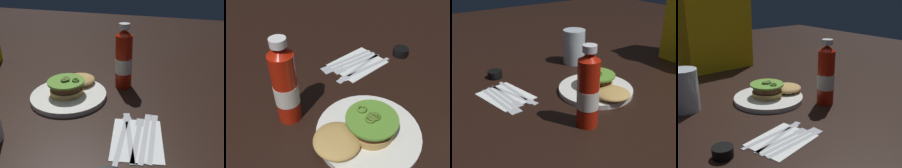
% 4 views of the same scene
% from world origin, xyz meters
% --- Properties ---
extents(ground_plane, '(3.00, 3.00, 0.00)m').
position_xyz_m(ground_plane, '(0.00, 0.00, 0.00)').
color(ground_plane, black).
extents(dinner_plate, '(0.24, 0.24, 0.02)m').
position_xyz_m(dinner_plate, '(0.05, -0.02, 0.01)').
color(dinner_plate, white).
rests_on(dinner_plate, ground_plane).
extents(burger_sandwich, '(0.19, 0.12, 0.05)m').
position_xyz_m(burger_sandwich, '(0.08, -0.02, 0.04)').
color(burger_sandwich, tan).
rests_on(burger_sandwich, dinner_plate).
extents(ketchup_bottle, '(0.06, 0.06, 0.22)m').
position_xyz_m(ketchup_bottle, '(0.18, -0.16, 0.10)').
color(ketchup_bottle, '#B41A09').
rests_on(ketchup_bottle, ground_plane).
extents(condiment_cup, '(0.05, 0.05, 0.03)m').
position_xyz_m(condiment_cup, '(-0.25, -0.25, 0.01)').
color(condiment_cup, black).
rests_on(condiment_cup, ground_plane).
extents(napkin, '(0.19, 0.16, 0.00)m').
position_xyz_m(napkin, '(-0.09, -0.28, 0.00)').
color(napkin, white).
rests_on(napkin, ground_plane).
extents(table_knife, '(0.20, 0.04, 0.00)m').
position_xyz_m(table_knife, '(-0.06, -0.31, 0.00)').
color(table_knife, silver).
rests_on(table_knife, napkin).
extents(butter_knife, '(0.20, 0.03, 0.00)m').
position_xyz_m(butter_knife, '(-0.06, -0.29, 0.00)').
color(butter_knife, silver).
rests_on(butter_knife, napkin).
extents(fork_utensil, '(0.18, 0.04, 0.00)m').
position_xyz_m(fork_utensil, '(-0.07, -0.27, 0.00)').
color(fork_utensil, silver).
rests_on(fork_utensil, napkin).
extents(steak_knife, '(0.20, 0.08, 0.00)m').
position_xyz_m(steak_knife, '(-0.07, -0.25, 0.00)').
color(steak_knife, silver).
rests_on(steak_knife, napkin).
extents(spoon_utensil, '(0.20, 0.04, 0.00)m').
position_xyz_m(spoon_utensil, '(-0.07, -0.24, 0.00)').
color(spoon_utensil, silver).
rests_on(spoon_utensil, napkin).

